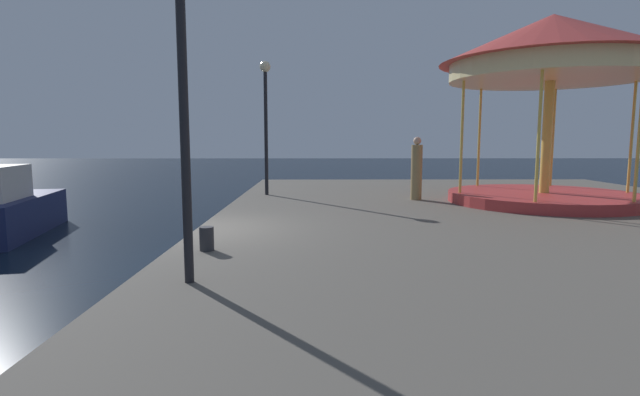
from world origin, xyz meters
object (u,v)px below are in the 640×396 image
at_px(lamp_post_mid_promenade, 182,43).
at_px(person_near_carousel, 417,170).
at_px(bollard_south, 207,239).
at_px(lamp_post_far_end, 266,105).
at_px(carousel, 551,65).

xyz_separation_m(lamp_post_mid_promenade, person_near_carousel, (4.76, 8.64, -2.12)).
xyz_separation_m(bollard_south, person_near_carousel, (4.94, 6.84, 0.71)).
xyz_separation_m(lamp_post_mid_promenade, bollard_south, (-0.18, 1.80, -2.83)).
relative_size(lamp_post_mid_promenade, person_near_carousel, 2.30).
height_order(lamp_post_mid_promenade, person_near_carousel, lamp_post_mid_promenade).
bearing_deg(lamp_post_mid_promenade, bollard_south, 95.72).
bearing_deg(lamp_post_far_end, person_near_carousel, -16.16).
height_order(carousel, person_near_carousel, carousel).
bearing_deg(bollard_south, lamp_post_far_end, 88.82).
bearing_deg(carousel, lamp_post_far_end, 165.62).
bearing_deg(bollard_south, lamp_post_mid_promenade, -84.28).
bearing_deg(lamp_post_far_end, bollard_south, -91.18).
xyz_separation_m(carousel, person_near_carousel, (-3.62, 0.77, -3.07)).
relative_size(lamp_post_mid_promenade, lamp_post_far_end, 1.01).
bearing_deg(lamp_post_mid_promenade, person_near_carousel, 61.14).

